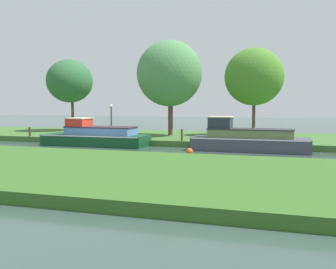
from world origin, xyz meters
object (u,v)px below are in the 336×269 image
willow_tree_left (70,81)px  willow_tree_centre (169,74)px  mooring_post_near (30,132)px  mooring_post_far (182,135)px  slate_narrowboat (248,140)px  channel_buoy (189,152)px  forest_barge (96,136)px  lamp_post (111,116)px  willow_tree_right (254,77)px

willow_tree_left → willow_tree_centre: bearing=-14.1°
mooring_post_near → mooring_post_far: 12.22m
slate_narrowboat → channel_buoy: bearing=-134.3°
forest_barge → lamp_post: size_ratio=3.02×
willow_tree_right → channel_buoy: 11.36m
slate_narrowboat → willow_tree_right: bearing=93.0°
forest_barge → channel_buoy: size_ratio=18.07×
willow_tree_left → willow_tree_centre: (10.48, -2.64, 0.27)m
willow_tree_centre → channel_buoy: willow_tree_centre is taller
willow_tree_centre → lamp_post: willow_tree_centre is taller
willow_tree_centre → lamp_post: (-3.58, -2.96, -3.27)m
willow_tree_right → mooring_post_near: willow_tree_right is taller
willow_tree_right → mooring_post_far: 8.31m
willow_tree_left → mooring_post_far: willow_tree_left is taller
willow_tree_left → lamp_post: size_ratio=2.67×
willow_tree_right → mooring_post_far: (-4.18, -5.82, -4.20)m
willow_tree_right → willow_tree_left: bearing=177.8°
forest_barge → willow_tree_right: size_ratio=1.09×
lamp_post → channel_buoy: 9.05m
forest_barge → willow_tree_right: willow_tree_right is taller
mooring_post_near → channel_buoy: 14.45m
lamp_post → mooring_post_far: size_ratio=3.13×
slate_narrowboat → willow_tree_right: willow_tree_right is taller
mooring_post_near → willow_tree_right: bearing=19.6°
slate_narrowboat → willow_tree_left: 19.24m
slate_narrowboat → willow_tree_centre: willow_tree_centre is taller
forest_barge → lamp_post: bearing=84.2°
forest_barge → channel_buoy: 8.10m
willow_tree_right → mooring_post_near: 17.91m
forest_barge → mooring_post_far: forest_barge is taller
forest_barge → lamp_post: 2.45m
lamp_post → willow_tree_right: bearing=26.6°
lamp_post → mooring_post_far: bearing=-8.7°
slate_narrowboat → mooring_post_near: (-16.76, 1.17, 0.05)m
slate_narrowboat → willow_tree_centre: size_ratio=0.96×
forest_barge → slate_narrowboat: 10.44m
forest_barge → slate_narrowboat: size_ratio=1.04×
willow_tree_left → mooring_post_near: bearing=-86.7°
mooring_post_near → mooring_post_far: size_ratio=0.89×
willow_tree_left → channel_buoy: willow_tree_left is taller
willow_tree_left → channel_buoy: size_ratio=16.00×
forest_barge → willow_tree_left: bearing=131.2°
mooring_post_near → channel_buoy: size_ratio=1.70×
willow_tree_right → slate_narrowboat: bearing=-87.0°
channel_buoy → lamp_post: bearing=145.4°
lamp_post → mooring_post_near: 6.70m
slate_narrowboat → mooring_post_near: bearing=176.0°
willow_tree_right → mooring_post_far: size_ratio=8.72×
slate_narrowboat → willow_tree_right: (-0.37, 6.99, 4.30)m
willow_tree_left → mooring_post_near: willow_tree_left is taller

